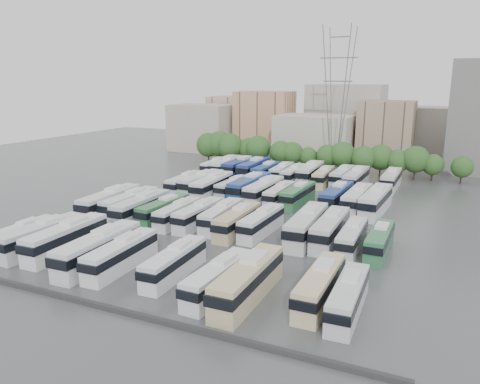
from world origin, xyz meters
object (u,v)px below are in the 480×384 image
at_px(bus_r3_s1, 226,166).
at_px(bus_r3_s12, 391,180).
at_px(bus_r2_s2, 201,183).
at_px(bus_r1_s5, 199,214).
at_px(bus_r0_s4, 99,249).
at_px(bus_r1_s7, 238,221).
at_px(bus_r1_s0, 110,202).
at_px(bus_r2_s7, 279,194).
at_px(bus_r0_s2, 66,238).
at_px(bus_r0_s13, 348,297).
at_px(bus_r0_s1, 42,236).
at_px(bus_r2_s4, 233,187).
at_px(bus_r0_s0, 21,235).
at_px(bus_r2_s12, 376,201).
at_px(bus_r3_s7, 310,173).
at_px(bus_r1_s6, 221,216).
at_px(bus_r3_s5, 282,172).
at_px(bus_r3_s3, 254,168).
at_px(bus_r2_s1, 185,183).
at_px(bus_r2_s6, 264,190).
at_px(bus_r0_s10, 248,280).
at_px(bus_r1_s11, 330,229).
at_px(bus_r2_s11, 357,199).
at_px(bus_r0_s7, 174,262).
at_px(bus_r0_s9, 218,278).
at_px(bus_r2_s8, 298,195).
at_px(bus_r1_s10, 307,225).
at_px(bus_r2_s5, 250,186).
at_px(bus_r2_s10, 337,196).
at_px(bus_r3_s4, 266,171).
at_px(bus_r1_s3, 163,209).
at_px(electricity_pylon, 337,91).
at_px(bus_r0_s12, 320,285).
at_px(bus_r2_s3, 212,186).
at_px(bus_r1_s1, 130,203).
at_px(bus_r1_s2, 141,207).
at_px(bus_r3_s2, 241,167).
at_px(bus_r0_s5, 121,254).
at_px(bus_r3_s8, 323,177).
at_px(bus_r3_s6, 294,174).
at_px(bus_r1_s13, 380,240).
at_px(bus_r1_s8, 261,222).

bearing_deg(bus_r3_s1, bus_r3_s12, -0.63).
bearing_deg(bus_r2_s2, bus_r1_s5, -59.18).
xyz_separation_m(bus_r0_s4, bus_r1_s7, (9.98, 17.68, -0.22)).
height_order(bus_r1_s0, bus_r2_s7, bus_r1_s0).
xyz_separation_m(bus_r0_s2, bus_r0_s13, (36.01, -0.99, -0.29)).
height_order(bus_r0_s1, bus_r2_s4, bus_r0_s1).
relative_size(bus_r0_s0, bus_r1_s7, 0.92).
height_order(bus_r1_s0, bus_r1_s5, bus_r1_s0).
xyz_separation_m(bus_r2_s12, bus_r3_s7, (-16.62, 18.63, -0.02)).
xyz_separation_m(bus_r1_s6, bus_r3_s5, (-3.33, 35.99, -0.05)).
bearing_deg(bus_r1_s6, bus_r3_s3, 102.81).
bearing_deg(bus_r0_s0, bus_r2_s1, 83.36).
relative_size(bus_r0_s4, bus_r2_s6, 1.03).
bearing_deg(bus_r2_s1, bus_r1_s6, -47.40).
bearing_deg(bus_r0_s13, bus_r3_s1, 124.31).
relative_size(bus_r2_s7, bus_r3_s7, 0.82).
bearing_deg(bus_r3_s3, bus_r0_s10, -67.72).
xyz_separation_m(bus_r1_s11, bus_r2_s11, (0.13, 17.85, -0.02)).
xyz_separation_m(bus_r0_s1, bus_r0_s7, (19.99, 0.03, -0.21)).
relative_size(bus_r0_s9, bus_r2_s12, 0.84).
bearing_deg(bus_r0_s4, bus_r2_s8, 68.45).
distance_m(bus_r0_s7, bus_r3_s12, 57.18).
distance_m(bus_r2_s1, bus_r3_s7, 27.34).
distance_m(bus_r2_s1, bus_r3_s5, 23.14).
distance_m(bus_r1_s10, bus_r2_s5, 24.80).
bearing_deg(bus_r2_s10, bus_r2_s6, -172.23).
bearing_deg(bus_r3_s4, bus_r1_s3, -93.84).
bearing_deg(electricity_pylon, bus_r0_s12, -77.45).
bearing_deg(bus_r3_s12, bus_r2_s3, -145.31).
height_order(bus_r0_s13, bus_r2_s1, bus_r2_s1).
distance_m(bus_r1_s1, bus_r1_s2, 3.55).
height_order(bus_r2_s4, bus_r2_s8, bus_r2_s8).
bearing_deg(bus_r0_s2, bus_r1_s7, 43.03).
bearing_deg(bus_r3_s2, bus_r3_s4, -5.42).
bearing_deg(bus_r0_s1, bus_r2_s5, 73.06).
height_order(bus_r0_s5, bus_r3_s8, bus_r0_s5).
bearing_deg(bus_r3_s6, bus_r1_s13, -55.73).
distance_m(bus_r0_s4, bus_r2_s12, 45.05).
distance_m(bus_r2_s8, bus_r3_s1, 29.64).
xyz_separation_m(bus_r1_s3, bus_r3_s5, (6.49, 36.71, -0.04)).
xyz_separation_m(bus_r2_s8, bus_r3_s2, (-19.53, 18.74, 0.27)).
bearing_deg(bus_r1_s2, bus_r1_s6, 6.60).
xyz_separation_m(bus_r1_s13, bus_r3_s5, (-26.45, 37.16, 0.05)).
relative_size(bus_r1_s2, bus_r3_s6, 1.10).
height_order(bus_r1_s0, bus_r2_s1, bus_r1_s0).
bearing_deg(bus_r1_s0, bus_r3_s12, 41.28).
height_order(bus_r3_s3, bus_r3_s5, bus_r3_s3).
distance_m(bus_r1_s8, bus_r1_s13, 16.48).
xyz_separation_m(bus_r1_s5, bus_r3_s7, (6.55, 36.81, 0.29)).
height_order(bus_r1_s13, bus_r3_s3, bus_r3_s3).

